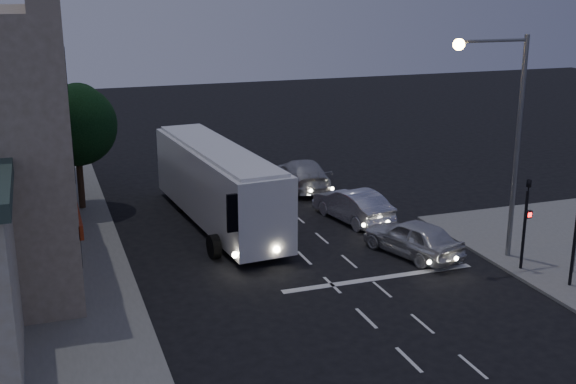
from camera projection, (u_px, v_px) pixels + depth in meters
name	position (u px, v px, depth m)	size (l,w,h in m)	color
ground	(354.00, 306.00, 25.49)	(120.00, 120.00, 0.00)	black
road_markings	(349.00, 268.00, 28.90)	(8.00, 30.55, 0.01)	silver
tour_bus	(218.00, 183.00, 33.72)	(3.61, 12.40, 3.75)	white
car_suv	(413.00, 237.00, 30.12)	(1.85, 4.60, 1.57)	silver
car_sedan_a	(353.00, 205.00, 34.53)	(1.67, 4.78, 1.58)	silver
car_sedan_b	(302.00, 174.00, 40.18)	(2.24, 5.51, 1.60)	#B8B8B8
traffic_signal_main	(526.00, 213.00, 27.96)	(0.25, 0.35, 4.10)	black
traffic_signal_side	(576.00, 227.00, 26.39)	(0.18, 0.15, 4.10)	black
streetlight	(505.00, 123.00, 28.25)	(3.32, 0.44, 9.00)	slate
street_tree	(76.00, 122.00, 35.24)	(4.00, 4.00, 6.20)	black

